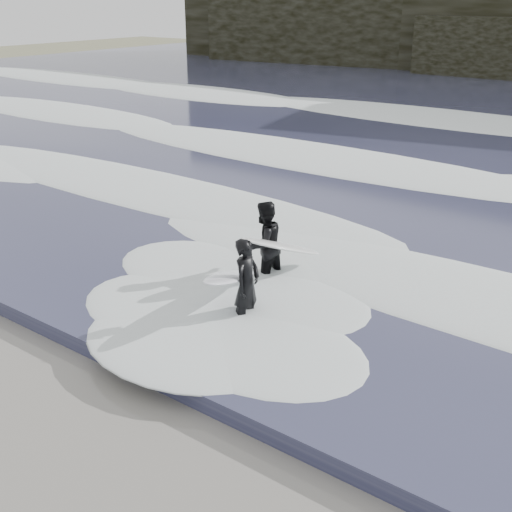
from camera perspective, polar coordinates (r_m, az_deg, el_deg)
name	(u,v)px	position (r m, az deg, el deg)	size (l,w,h in m)	color
foam_near	(367,249)	(13.78, 9.81, 0.58)	(60.00, 3.20, 0.20)	white
foam_mid	(479,178)	(19.99, 19.24, 6.60)	(60.00, 4.00, 0.24)	white
surfer_left	(242,282)	(11.00, -1.27, -2.35)	(1.38, 2.30, 1.66)	black
surfer_right	(266,245)	(12.50, 0.89, 1.00)	(1.35, 2.05, 1.76)	black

